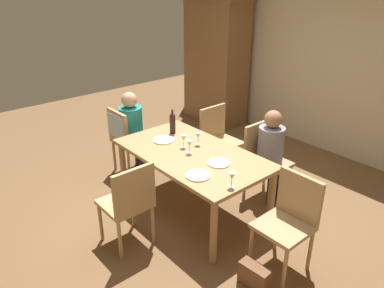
# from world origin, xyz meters

# --- Properties ---
(ground_plane) EXTENTS (10.00, 10.00, 0.00)m
(ground_plane) POSITION_xyz_m (0.00, 0.00, 0.00)
(ground_plane) COLOR brown
(rear_room_partition) EXTENTS (6.40, 0.12, 2.70)m
(rear_room_partition) POSITION_xyz_m (0.00, 2.69, 1.35)
(rear_room_partition) COLOR beige
(rear_room_partition) RESTS_ON ground_plane
(armoire_cabinet) EXTENTS (1.18, 0.62, 2.18)m
(armoire_cabinet) POSITION_xyz_m (-1.97, 2.24, 1.10)
(armoire_cabinet) COLOR brown
(armoire_cabinet) RESTS_ON ground_plane
(dining_table) EXTENTS (1.73, 0.98, 0.74)m
(dining_table) POSITION_xyz_m (0.00, 0.00, 0.66)
(dining_table) COLOR #A87F51
(dining_table) RESTS_ON ground_plane
(chair_left_end) EXTENTS (0.44, 0.46, 0.92)m
(chair_left_end) POSITION_xyz_m (-1.25, -0.12, 0.59)
(chair_left_end) COLOR tan
(chair_left_end) RESTS_ON ground_plane
(chair_far_right) EXTENTS (0.44, 0.44, 0.92)m
(chair_far_right) POSITION_xyz_m (0.30, 0.87, 0.53)
(chair_far_right) COLOR tan
(chair_far_right) RESTS_ON ground_plane
(chair_near) EXTENTS (0.44, 0.44, 0.92)m
(chair_near) POSITION_xyz_m (0.09, -0.87, 0.53)
(chair_near) COLOR tan
(chair_near) RESTS_ON ground_plane
(chair_far_left) EXTENTS (0.44, 0.44, 0.92)m
(chair_far_left) POSITION_xyz_m (-0.48, 0.87, 0.53)
(chair_far_left) COLOR tan
(chair_far_left) RESTS_ON ground_plane
(chair_right_end) EXTENTS (0.44, 0.44, 0.92)m
(chair_right_end) POSITION_xyz_m (1.25, 0.09, 0.53)
(chair_right_end) COLOR tan
(chair_right_end) RESTS_ON ground_plane
(person_woman_host) EXTENTS (0.31, 0.35, 1.14)m
(person_woman_host) POSITION_xyz_m (-1.25, 0.03, 0.66)
(person_woman_host) COLOR #33333D
(person_woman_host) RESTS_ON ground_plane
(person_man_bearded) EXTENTS (0.35, 0.30, 1.13)m
(person_man_bearded) POSITION_xyz_m (0.42, 0.87, 0.65)
(person_man_bearded) COLOR #33333D
(person_man_bearded) RESTS_ON ground_plane
(wine_bottle_tall_green) EXTENTS (0.07, 0.07, 0.30)m
(wine_bottle_tall_green) POSITION_xyz_m (-0.56, 0.17, 0.88)
(wine_bottle_tall_green) COLOR black
(wine_bottle_tall_green) RESTS_ON dining_table
(wine_glass_near_left) EXTENTS (0.07, 0.07, 0.15)m
(wine_glass_near_left) POSITION_xyz_m (-0.11, 0.19, 0.85)
(wine_glass_near_left) COLOR silver
(wine_glass_near_left) RESTS_ON dining_table
(wine_glass_centre) EXTENTS (0.07, 0.07, 0.15)m
(wine_glass_centre) POSITION_xyz_m (0.78, -0.20, 0.85)
(wine_glass_centre) COLOR silver
(wine_glass_centre) RESTS_ON dining_table
(wine_glass_near_right) EXTENTS (0.07, 0.07, 0.15)m
(wine_glass_near_right) POSITION_xyz_m (-0.16, 0.02, 0.85)
(wine_glass_near_right) COLOR silver
(wine_glass_near_right) RESTS_ON dining_table
(wine_glass_far) EXTENTS (0.07, 0.07, 0.15)m
(wine_glass_far) POSITION_xyz_m (-0.01, -0.03, 0.85)
(wine_glass_far) COLOR silver
(wine_glass_far) RESTS_ON dining_table
(dinner_plate_host) EXTENTS (0.24, 0.24, 0.01)m
(dinner_plate_host) POSITION_xyz_m (0.38, 0.04, 0.75)
(dinner_plate_host) COLOR white
(dinner_plate_host) RESTS_ON dining_table
(dinner_plate_guest_left) EXTENTS (0.24, 0.24, 0.01)m
(dinner_plate_guest_left) POSITION_xyz_m (0.43, -0.30, 0.75)
(dinner_plate_guest_left) COLOR white
(dinner_plate_guest_left) RESTS_ON dining_table
(dinner_plate_guest_right) EXTENTS (0.26, 0.26, 0.01)m
(dinner_plate_guest_right) POSITION_xyz_m (-0.46, -0.05, 0.75)
(dinner_plate_guest_right) COLOR silver
(dinner_plate_guest_right) RESTS_ON dining_table
(handbag) EXTENTS (0.29, 0.14, 0.22)m
(handbag) POSITION_xyz_m (1.25, -0.35, 0.11)
(handbag) COLOR brown
(handbag) RESTS_ON ground_plane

